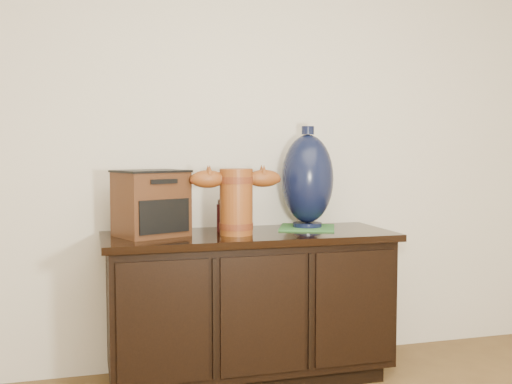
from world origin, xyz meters
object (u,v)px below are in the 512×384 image
object	(u,v)px
sideboard	(249,305)
lamp_base	(308,179)
spray_can	(222,216)
tv_radio	(151,203)
terracotta_vessel	(236,198)

from	to	relation	value
sideboard	lamp_base	bearing A→B (deg)	14.34
lamp_base	spray_can	bearing A→B (deg)	-179.65
tv_radio	lamp_base	distance (m)	0.84
terracotta_vessel	tv_radio	xyz separation A→B (m)	(-0.41, 0.07, -0.02)
lamp_base	spray_can	world-z (taller)	lamp_base
terracotta_vessel	spray_can	distance (m)	0.17
terracotta_vessel	lamp_base	size ratio (longest dim) A/B	0.85
sideboard	spray_can	world-z (taller)	spray_can
terracotta_vessel	lamp_base	bearing A→B (deg)	17.77
sideboard	lamp_base	distance (m)	0.72
sideboard	tv_radio	bearing A→B (deg)	176.59
terracotta_vessel	lamp_base	xyz separation A→B (m)	(0.42, 0.13, 0.08)
tv_radio	lamp_base	world-z (taller)	lamp_base
spray_can	sideboard	bearing A→B (deg)	-35.15
lamp_base	sideboard	bearing A→B (deg)	-165.66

